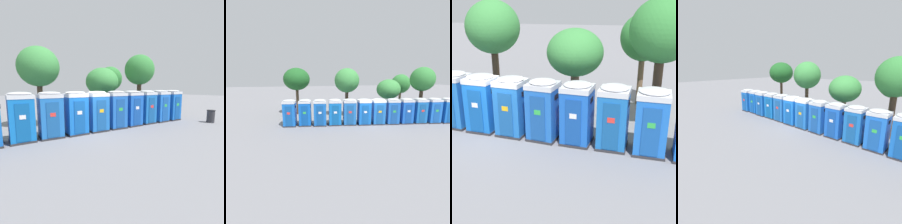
{
  "view_description": "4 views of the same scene",
  "coord_description": "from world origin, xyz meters",
  "views": [
    {
      "loc": [
        -5.46,
        -9.0,
        2.76
      ],
      "look_at": [
        1.85,
        -0.03,
        1.12
      ],
      "focal_mm": 28.0,
      "sensor_mm": 36.0,
      "label": 1
    },
    {
      "loc": [
        -6.43,
        -15.73,
        4.83
      ],
      "look_at": [
        -3.25,
        0.55,
        1.26
      ],
      "focal_mm": 28.0,
      "sensor_mm": 36.0,
      "label": 2
    },
    {
      "loc": [
        5.5,
        -11.68,
        5.56
      ],
      "look_at": [
        3.04,
        -0.16,
        1.26
      ],
      "focal_mm": 50.0,
      "sensor_mm": 36.0,
      "label": 3
    },
    {
      "loc": [
        8.54,
        -11.63,
        4.92
      ],
      "look_at": [
        -1.03,
        0.3,
        1.04
      ],
      "focal_mm": 28.0,
      "sensor_mm": 36.0,
      "label": 4
    }
  ],
  "objects": [
    {
      "name": "portapotty_10",
      "position": [
        6.44,
        -0.54,
        1.28
      ],
      "size": [
        1.29,
        1.28,
        2.54
      ],
      "color": "#2D2D33",
      "rests_on": "ground"
    },
    {
      "name": "portapotty_11",
      "position": [
        7.86,
        -0.74,
        1.28
      ],
      "size": [
        1.26,
        1.28,
        2.54
      ],
      "color": "#2D2D33",
      "rests_on": "ground"
    },
    {
      "name": "street_tree_0",
      "position": [
        -7.22,
        6.15,
        4.26
      ],
      "size": [
        3.12,
        3.12,
        5.62
      ],
      "color": "#4C3826",
      "rests_on": "ground"
    },
    {
      "name": "portapotty_4",
      "position": [
        -2.12,
        0.44,
        1.28
      ],
      "size": [
        1.38,
        1.34,
        2.54
      ],
      "color": "#2D2D33",
      "rests_on": "ground"
    },
    {
      "name": "portapotty_9",
      "position": [
        5.02,
        -0.34,
        1.28
      ],
      "size": [
        1.26,
        1.29,
        2.54
      ],
      "color": "#2D2D33",
      "rests_on": "ground"
    },
    {
      "name": "portapotty_7",
      "position": [
        2.15,
        -0.09,
        1.28
      ],
      "size": [
        1.35,
        1.35,
        2.54
      ],
      "color": "#2D2D33",
      "rests_on": "ground"
    },
    {
      "name": "portapotty_0",
      "position": [
        -7.83,
        1.0,
        1.28
      ],
      "size": [
        1.3,
        1.33,
        2.54
      ],
      "color": "#2D2D33",
      "rests_on": "ground"
    },
    {
      "name": "ground_plane",
      "position": [
        0.0,
        0.0,
        0.0
      ],
      "size": [
        120.0,
        120.0,
        0.0
      ],
      "primitive_type": "plane",
      "color": "slate"
    },
    {
      "name": "portapotty_1",
      "position": [
        -6.39,
        0.95,
        1.28
      ],
      "size": [
        1.27,
        1.31,
        2.54
      ],
      "color": "#2D2D33",
      "rests_on": "ground"
    },
    {
      "name": "portapotty_6",
      "position": [
        0.73,
        0.06,
        1.28
      ],
      "size": [
        1.34,
        1.34,
        2.54
      ],
      "color": "#2D2D33",
      "rests_on": "ground"
    },
    {
      "name": "portapotty_5",
      "position": [
        -0.7,
        0.22,
        1.28
      ],
      "size": [
        1.32,
        1.31,
        2.54
      ],
      "color": "#2D2D33",
      "rests_on": "ground"
    },
    {
      "name": "portapotty_2",
      "position": [
        -4.98,
        0.68,
        1.28
      ],
      "size": [
        1.33,
        1.32,
        2.54
      ],
      "color": "#2D2D33",
      "rests_on": "ground"
    },
    {
      "name": "portapotty_8",
      "position": [
        3.59,
        -0.22,
        1.28
      ],
      "size": [
        1.31,
        1.32,
        2.54
      ],
      "color": "#2D2D33",
      "rests_on": "ground"
    },
    {
      "name": "street_tree_4",
      "position": [
        6.1,
        5.42,
        3.6
      ],
      "size": [
        2.42,
        2.42,
        4.88
      ],
      "color": "brown",
      "rests_on": "ground"
    },
    {
      "name": "street_tree_1",
      "position": [
        6.7,
        1.98,
        4.25
      ],
      "size": [
        2.69,
        2.69,
        5.66
      ],
      "color": "#4C3826",
      "rests_on": "ground"
    },
    {
      "name": "portapotty_3",
      "position": [
        -3.54,
        0.6,
        1.28
      ],
      "size": [
        1.31,
        1.3,
        2.54
      ],
      "color": "#2D2D33",
      "rests_on": "ground"
    },
    {
      "name": "street_tree_3",
      "position": [
        2.97,
        2.61,
        3.16
      ],
      "size": [
        2.65,
        2.65,
        4.32
      ],
      "color": "brown",
      "rests_on": "ground"
    },
    {
      "name": "street_tree_2",
      "position": [
        -1.58,
        3.81,
        4.12
      ],
      "size": [
        2.81,
        2.81,
        5.54
      ],
      "color": "#4C3826",
      "rests_on": "ground"
    }
  ]
}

